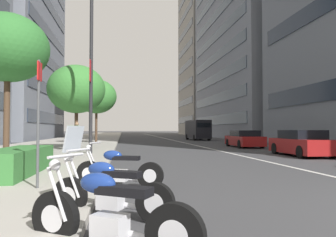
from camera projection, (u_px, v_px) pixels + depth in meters
The scene contains 17 objects.
sidewalk_right_plaza at pixel (76, 142), 33.06m from camera, with size 160.00×8.72×0.15m, color #A39E93.
lane_centre_stripe at pixel (173, 140), 39.56m from camera, with size 110.00×0.16×0.01m, color silver.
motorcycle_second_in_row at pixel (108, 216), 3.59m from camera, with size 1.27×1.97×1.10m.
motorcycle_under_tarp at pixel (108, 191), 5.02m from camera, with size 1.10×1.94×1.46m.
motorcycle_mid_row at pixel (118, 170), 7.62m from camera, with size 0.90×2.09×1.09m.
car_approaching_light at pixel (302, 144), 16.57m from camera, with size 4.23×1.95×1.35m.
car_mid_block_traffic at pixel (244, 139), 24.42m from camera, with size 4.32×1.95×1.30m.
delivery_van_ahead at pixel (198, 129), 40.36m from camera, with size 5.61×2.21×2.49m.
parking_sign_by_curb at pixel (39, 111), 6.80m from camera, with size 0.32×0.06×2.75m.
street_lamp_with_banners at pixel (97, 48), 16.57m from camera, with size 1.26×2.28×9.44m.
clipped_hedge_bed at pixel (17, 161), 8.96m from camera, with size 4.06×1.10×0.71m, color #337033.
street_tree_far_plaza at pixel (8, 48), 11.90m from camera, with size 3.01×3.01×5.58m.
street_tree_by_lamp_post at pixel (77, 89), 20.34m from camera, with size 3.64×3.64×5.36m.
street_tree_near_plaza_corner at pixel (96, 97), 28.58m from camera, with size 3.61×3.61×5.72m.
pedestrian_on_plaza at pixel (77, 136), 19.21m from camera, with size 0.27×0.40×1.67m.
office_tower_far_left_down_avenue at pixel (259, 31), 52.51m from camera, with size 28.76×14.91×35.40m.
office_tower_near_left at pixel (224, 44), 78.29m from camera, with size 18.99×19.64×44.63m.
Camera 1 is at (-4.15, 6.16, 1.41)m, focal length 33.95 mm.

